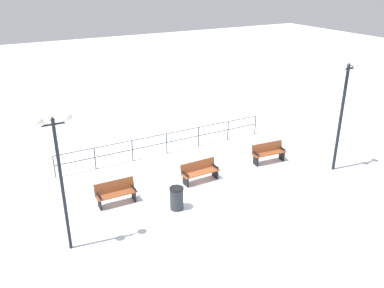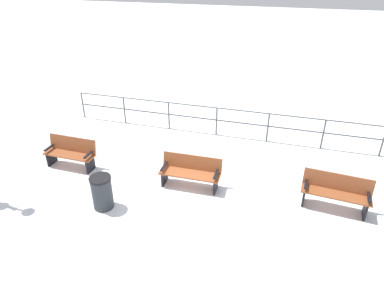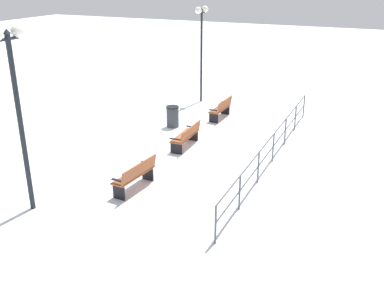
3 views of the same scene
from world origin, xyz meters
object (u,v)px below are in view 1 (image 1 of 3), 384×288
at_px(bench_nearest, 116,192).
at_px(bench_second, 200,171).
at_px(bench_third, 268,152).
at_px(lamppost_middle, 344,95).
at_px(trash_bin, 177,198).
at_px(lamppost_near, 57,148).

height_order(bench_nearest, bench_second, bench_nearest).
bearing_deg(bench_third, bench_second, -83.64).
xyz_separation_m(bench_nearest, lamppost_middle, (1.88, 9.33, 2.91)).
height_order(bench_nearest, bench_third, bench_third).
distance_m(bench_second, bench_third, 3.64).
distance_m(bench_second, lamppost_middle, 6.69).
relative_size(bench_nearest, bench_third, 0.94).
height_order(lamppost_middle, trash_bin, lamppost_middle).
height_order(bench_second, lamppost_near, lamppost_near).
xyz_separation_m(bench_third, lamppost_near, (1.99, -9.42, 2.97)).
bearing_deg(lamppost_middle, bench_second, -108.57).
xyz_separation_m(bench_second, trash_bin, (1.47, -1.81, -0.00)).
distance_m(bench_nearest, bench_third, 7.27).
relative_size(bench_second, lamppost_near, 0.36).
bearing_deg(bench_nearest, lamppost_near, -47.57).
height_order(bench_second, lamppost_middle, lamppost_middle).
bearing_deg(trash_bin, bench_third, 105.81).
xyz_separation_m(bench_nearest, bench_third, (-0.11, 7.27, 0.02)).
height_order(bench_third, lamppost_middle, lamppost_middle).
distance_m(bench_second, lamppost_near, 6.80).
bearing_deg(trash_bin, lamppost_middle, 86.62).
relative_size(lamppost_middle, trash_bin, 5.50).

